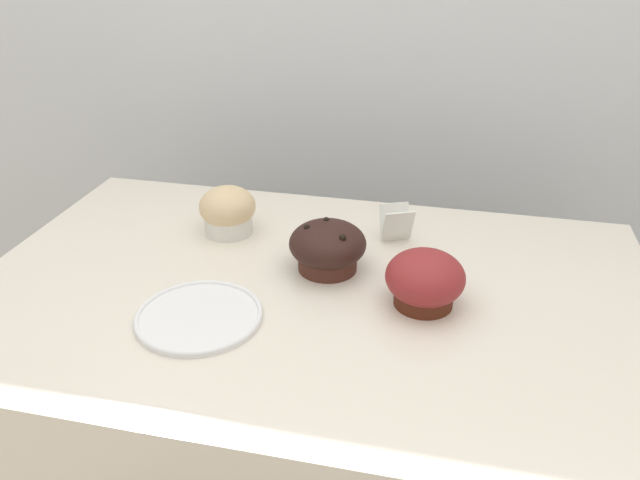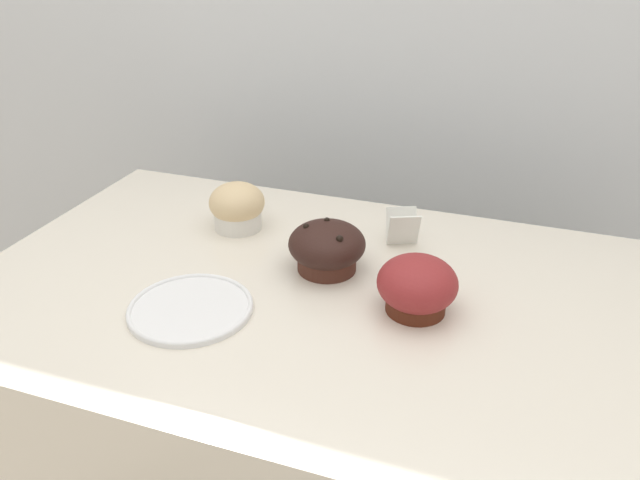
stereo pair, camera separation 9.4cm
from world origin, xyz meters
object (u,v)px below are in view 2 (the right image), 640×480
muffin_back_left (417,287)px  serving_plate (191,308)px  muffin_back_right (327,247)px  muffin_front_center (237,207)px

muffin_back_left → serving_plate: bearing=-160.5°
serving_plate → muffin_back_right: bearing=50.1°
muffin_front_center → muffin_back_right: size_ratio=0.81×
muffin_back_right → serving_plate: bearing=-129.9°
muffin_back_left → muffin_front_center: bearing=156.4°
muffin_back_left → serving_plate: (-0.29, -0.10, -0.03)m
muffin_back_right → serving_plate: (-0.14, -0.17, -0.03)m
muffin_front_center → muffin_back_right: (0.19, -0.08, -0.00)m
muffin_front_center → muffin_back_right: bearing=-23.8°
muffin_front_center → serving_plate: muffin_front_center is taller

